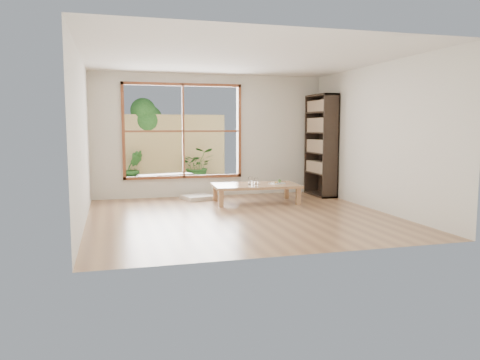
# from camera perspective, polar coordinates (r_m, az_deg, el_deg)

# --- Properties ---
(ground) EXTENTS (5.00, 5.00, 0.00)m
(ground) POSITION_cam_1_polar(r_m,az_deg,el_deg) (7.89, 0.14, -4.41)
(ground) COLOR #A67C53
(ground) RESTS_ON ground
(low_table) EXTENTS (1.73, 1.05, 0.37)m
(low_table) POSITION_cam_1_polar(r_m,az_deg,el_deg) (9.23, 1.93, -0.79)
(low_table) COLOR #B17C56
(low_table) RESTS_ON ground
(floor_cushion) EXTENTS (0.69, 0.69, 0.08)m
(floor_cushion) POSITION_cam_1_polar(r_m,az_deg,el_deg) (9.72, -5.23, -2.11)
(floor_cushion) COLOR silver
(floor_cushion) RESTS_ON ground
(bookshelf) EXTENTS (0.35, 0.98, 2.18)m
(bookshelf) POSITION_cam_1_polar(r_m,az_deg,el_deg) (10.29, 9.85, 4.17)
(bookshelf) COLOR black
(bookshelf) RESTS_ON ground
(glass_tall) EXTENTS (0.08, 0.08, 0.15)m
(glass_tall) POSITION_cam_1_polar(r_m,az_deg,el_deg) (9.15, 1.25, -0.10)
(glass_tall) COLOR silver
(glass_tall) RESTS_ON low_table
(glass_mid) EXTENTS (0.08, 0.08, 0.11)m
(glass_mid) POSITION_cam_1_polar(r_m,az_deg,el_deg) (9.31, 1.99, -0.10)
(glass_mid) COLOR silver
(glass_mid) RESTS_ON low_table
(glass_short) EXTENTS (0.06, 0.06, 0.08)m
(glass_short) POSITION_cam_1_polar(r_m,az_deg,el_deg) (9.26, 1.64, -0.24)
(glass_short) COLOR silver
(glass_short) RESTS_ON low_table
(glass_small) EXTENTS (0.07, 0.07, 0.08)m
(glass_small) POSITION_cam_1_polar(r_m,az_deg,el_deg) (9.17, 1.38, -0.30)
(glass_small) COLOR silver
(glass_small) RESTS_ON low_table
(food_tray) EXTENTS (0.33, 0.28, 0.09)m
(food_tray) POSITION_cam_1_polar(r_m,az_deg,el_deg) (9.31, 4.59, -0.34)
(food_tray) COLOR white
(food_tray) RESTS_ON low_table
(deck) EXTENTS (2.80, 2.00, 0.05)m
(deck) POSITION_cam_1_polar(r_m,az_deg,el_deg) (11.22, -7.70, -1.19)
(deck) COLOR #352D27
(deck) RESTS_ON ground
(garden_bench) EXTENTS (1.29, 0.65, 0.39)m
(garden_bench) POSITION_cam_1_polar(r_m,az_deg,el_deg) (10.80, -9.09, 0.39)
(garden_bench) COLOR black
(garden_bench) RESTS_ON deck
(bamboo_fence) EXTENTS (2.80, 0.06, 1.80)m
(bamboo_fence) POSITION_cam_1_polar(r_m,az_deg,el_deg) (12.13, -8.40, 3.65)
(bamboo_fence) COLOR tan
(bamboo_fence) RESTS_ON ground
(shrub_right) EXTENTS (0.90, 0.80, 0.93)m
(shrub_right) POSITION_cam_1_polar(r_m,az_deg,el_deg) (12.08, -5.14, 1.74)
(shrub_right) COLOR #326726
(shrub_right) RESTS_ON deck
(shrub_left) EXTENTS (0.56, 0.49, 0.89)m
(shrub_left) POSITION_cam_1_polar(r_m,az_deg,el_deg) (11.83, -12.88, 1.39)
(shrub_left) COLOR #326726
(shrub_left) RESTS_ON deck
(garden_tree) EXTENTS (1.04, 0.85, 2.22)m
(garden_tree) POSITION_cam_1_polar(r_m,az_deg,el_deg) (12.35, -11.77, 7.00)
(garden_tree) COLOR #4C3D2D
(garden_tree) RESTS_ON ground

